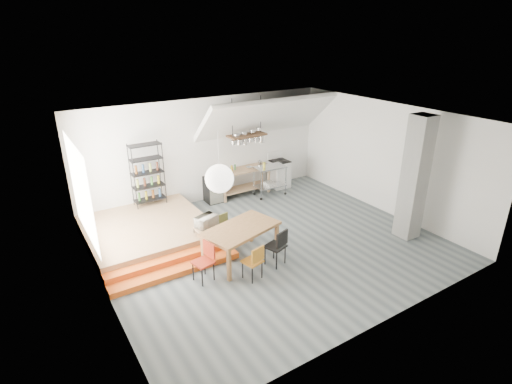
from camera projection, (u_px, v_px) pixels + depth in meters
floor at (271, 244)px, 10.10m from camera, size 8.00×8.00×0.00m
wall_back at (207, 150)px, 12.23m from camera, size 8.00×0.04×3.20m
wall_left at (97, 227)px, 7.51m from camera, size 0.04×7.00×3.20m
wall_right at (386, 158)px, 11.48m from camera, size 0.04×7.00×3.20m
ceiling at (273, 119)px, 8.89m from camera, size 8.00×7.00×0.02m
slope_ceiling at (267, 117)px, 12.29m from camera, size 4.40×1.44×1.32m
window_pane at (81, 192)px, 8.62m from camera, size 0.02×2.50×2.20m
platform at (148, 231)px, 10.35m from camera, size 3.00×3.00×0.40m
step_lower at (177, 271)px, 8.88m from camera, size 3.00×0.35×0.13m
step_upper at (171, 261)px, 9.12m from camera, size 3.00×0.35×0.27m
concrete_column at (414, 178)px, 9.96m from camera, size 0.50×0.50×3.20m
kitchen_counter at (244, 177)px, 12.87m from camera, size 1.80×0.60×0.91m
stove at (279, 173)px, 13.62m from camera, size 0.60×0.60×1.18m
pot_rack at (248, 138)px, 12.20m from camera, size 1.20×0.50×1.43m
wire_shelving at (147, 173)px, 11.11m from camera, size 0.88×0.38×1.80m
microwave_shelf at (207, 227)px, 9.79m from camera, size 0.60×0.40×0.16m
paper_lantern at (219, 179)px, 8.21m from camera, size 0.60×0.60×0.60m
dining_table at (241, 231)px, 9.17m from camera, size 1.96×1.42×0.84m
chair_mustard at (254, 260)px, 8.52m from camera, size 0.45×0.45×0.82m
chair_black at (278, 244)px, 9.03m from camera, size 0.52×0.52×0.90m
chair_olive at (225, 227)px, 9.92m from camera, size 0.44×0.44×0.82m
chair_red at (205, 258)px, 8.52m from camera, size 0.47×0.47×0.86m
rolling_cart at (270, 177)px, 12.86m from camera, size 1.03×0.62×0.98m
mini_fridge at (213, 190)px, 12.45m from camera, size 0.48×0.48×0.82m
microwave at (206, 221)px, 9.73m from camera, size 0.60×0.49×0.28m
bowl at (249, 167)px, 12.79m from camera, size 0.25×0.25×0.05m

